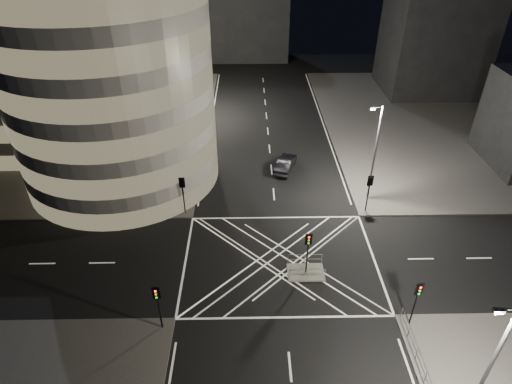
{
  "coord_description": "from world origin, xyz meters",
  "views": [
    {
      "loc": [
        -2.52,
        -26.71,
        25.01
      ],
      "look_at": [
        -1.93,
        6.0,
        3.0
      ],
      "focal_mm": 30.0,
      "sensor_mm": 36.0,
      "label": 1
    }
  ],
  "objects_px": {
    "traffic_signal_island": "(308,246)",
    "street_lamp_right_near": "(488,369)",
    "street_lamp_right_far": "(375,151)",
    "traffic_signal_fr": "(369,187)",
    "street_lamp_left_near": "(180,138)",
    "traffic_signal_fl": "(183,189)",
    "traffic_signal_nl": "(157,300)",
    "central_island": "(306,272)",
    "sedan": "(285,164)",
    "traffic_signal_nr": "(417,296)",
    "street_lamp_left_far": "(197,78)"
  },
  "relations": [
    {
      "from": "traffic_signal_nl",
      "to": "traffic_signal_nr",
      "type": "bearing_deg",
      "value": 0.0
    },
    {
      "from": "central_island",
      "to": "traffic_signal_nl",
      "type": "relative_size",
      "value": 0.75
    },
    {
      "from": "traffic_signal_nr",
      "to": "traffic_signal_fr",
      "type": "bearing_deg",
      "value": 90.0
    },
    {
      "from": "traffic_signal_fr",
      "to": "traffic_signal_nl",
      "type": "bearing_deg",
      "value": -142.31
    },
    {
      "from": "street_lamp_left_near",
      "to": "traffic_signal_fl",
      "type": "bearing_deg",
      "value": -83.03
    },
    {
      "from": "central_island",
      "to": "traffic_signal_island",
      "type": "height_order",
      "value": "traffic_signal_island"
    },
    {
      "from": "traffic_signal_nr",
      "to": "street_lamp_right_near",
      "type": "bearing_deg",
      "value": -84.96
    },
    {
      "from": "traffic_signal_fr",
      "to": "street_lamp_right_far",
      "type": "height_order",
      "value": "street_lamp_right_far"
    },
    {
      "from": "traffic_signal_island",
      "to": "traffic_signal_fl",
      "type": "bearing_deg",
      "value": 142.46
    },
    {
      "from": "traffic_signal_nl",
      "to": "street_lamp_right_near",
      "type": "bearing_deg",
      "value": -21.55
    },
    {
      "from": "traffic_signal_nr",
      "to": "street_lamp_right_far",
      "type": "bearing_deg",
      "value": 87.7
    },
    {
      "from": "traffic_signal_nr",
      "to": "street_lamp_left_far",
      "type": "bearing_deg",
      "value": 116.36
    },
    {
      "from": "traffic_signal_fl",
      "to": "traffic_signal_fr",
      "type": "xyz_separation_m",
      "value": [
        17.6,
        0.0,
        0.0
      ]
    },
    {
      "from": "central_island",
      "to": "street_lamp_left_near",
      "type": "relative_size",
      "value": 0.3
    },
    {
      "from": "street_lamp_right_near",
      "to": "traffic_signal_fl",
      "type": "bearing_deg",
      "value": 131.24
    },
    {
      "from": "street_lamp_left_near",
      "to": "traffic_signal_nr",
      "type": "bearing_deg",
      "value": -45.87
    },
    {
      "from": "traffic_signal_nr",
      "to": "street_lamp_left_near",
      "type": "relative_size",
      "value": 0.4
    },
    {
      "from": "traffic_signal_island",
      "to": "street_lamp_left_far",
      "type": "bearing_deg",
      "value": 109.95
    },
    {
      "from": "traffic_signal_island",
      "to": "street_lamp_right_near",
      "type": "height_order",
      "value": "street_lamp_right_near"
    },
    {
      "from": "street_lamp_left_near",
      "to": "street_lamp_left_far",
      "type": "relative_size",
      "value": 1.0
    },
    {
      "from": "traffic_signal_island",
      "to": "street_lamp_left_near",
      "type": "height_order",
      "value": "street_lamp_left_near"
    },
    {
      "from": "traffic_signal_nl",
      "to": "street_lamp_right_far",
      "type": "distance_m",
      "value": 24.27
    },
    {
      "from": "sedan",
      "to": "street_lamp_right_near",
      "type": "bearing_deg",
      "value": 123.6
    },
    {
      "from": "traffic_signal_nl",
      "to": "traffic_signal_nr",
      "type": "xyz_separation_m",
      "value": [
        17.6,
        0.0,
        0.0
      ]
    },
    {
      "from": "street_lamp_right_near",
      "to": "sedan",
      "type": "bearing_deg",
      "value": 105.21
    },
    {
      "from": "street_lamp_left_far",
      "to": "street_lamp_left_near",
      "type": "bearing_deg",
      "value": -90.0
    },
    {
      "from": "traffic_signal_nr",
      "to": "street_lamp_left_far",
      "type": "height_order",
      "value": "street_lamp_left_far"
    },
    {
      "from": "street_lamp_left_far",
      "to": "sedan",
      "type": "distance_m",
      "value": 19.22
    },
    {
      "from": "traffic_signal_fl",
      "to": "street_lamp_left_near",
      "type": "bearing_deg",
      "value": 96.97
    },
    {
      "from": "traffic_signal_fr",
      "to": "street_lamp_left_near",
      "type": "height_order",
      "value": "street_lamp_left_near"
    },
    {
      "from": "traffic_signal_nl",
      "to": "sedan",
      "type": "bearing_deg",
      "value": 64.56
    },
    {
      "from": "street_lamp_left_near",
      "to": "street_lamp_right_far",
      "type": "bearing_deg",
      "value": -9.03
    },
    {
      "from": "street_lamp_left_far",
      "to": "street_lamp_right_far",
      "type": "bearing_deg",
      "value": -48.06
    },
    {
      "from": "central_island",
      "to": "sedan",
      "type": "height_order",
      "value": "sedan"
    },
    {
      "from": "central_island",
      "to": "sedan",
      "type": "xyz_separation_m",
      "value": [
        -0.44,
        16.48,
        0.71
      ]
    },
    {
      "from": "central_island",
      "to": "traffic_signal_nr",
      "type": "xyz_separation_m",
      "value": [
        6.8,
        -5.3,
        2.84
      ]
    },
    {
      "from": "sedan",
      "to": "traffic_signal_fr",
      "type": "bearing_deg",
      "value": 149.92
    },
    {
      "from": "central_island",
      "to": "sedan",
      "type": "bearing_deg",
      "value": 91.53
    },
    {
      "from": "street_lamp_left_near",
      "to": "sedan",
      "type": "relative_size",
      "value": 2.11
    },
    {
      "from": "street_lamp_right_far",
      "to": "street_lamp_right_near",
      "type": "distance_m",
      "value": 23.0
    },
    {
      "from": "traffic_signal_nl",
      "to": "street_lamp_right_near",
      "type": "distance_m",
      "value": 19.78
    },
    {
      "from": "traffic_signal_fl",
      "to": "traffic_signal_fr",
      "type": "height_order",
      "value": "same"
    },
    {
      "from": "central_island",
      "to": "street_lamp_right_far",
      "type": "bearing_deg",
      "value": 54.7
    },
    {
      "from": "traffic_signal_island",
      "to": "street_lamp_right_far",
      "type": "distance_m",
      "value": 13.13
    },
    {
      "from": "street_lamp_right_far",
      "to": "sedan",
      "type": "height_order",
      "value": "street_lamp_right_far"
    },
    {
      "from": "sedan",
      "to": "street_lamp_left_near",
      "type": "bearing_deg",
      "value": 33.53
    },
    {
      "from": "traffic_signal_nl",
      "to": "traffic_signal_island",
      "type": "relative_size",
      "value": 1.0
    },
    {
      "from": "central_island",
      "to": "street_lamp_left_near",
      "type": "xyz_separation_m",
      "value": [
        -11.44,
        13.5,
        5.47
      ]
    },
    {
      "from": "traffic_signal_fl",
      "to": "street_lamp_right_near",
      "type": "bearing_deg",
      "value": -48.76
    },
    {
      "from": "street_lamp_right_far",
      "to": "traffic_signal_fl",
      "type": "bearing_deg",
      "value": -173.12
    }
  ]
}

